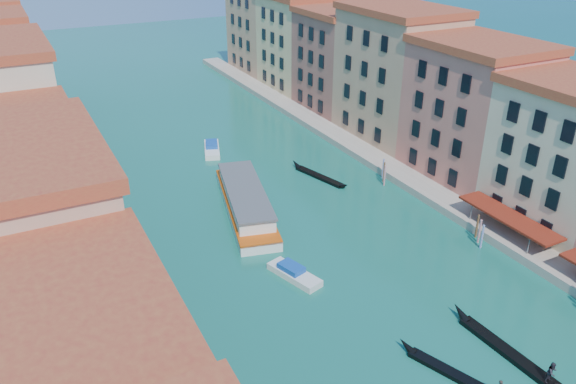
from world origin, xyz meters
The scene contains 10 objects.
left_bank_palazzos centered at (-26.00, 64.68, 9.71)m, with size 12.80×128.40×21.00m.
right_bank_palazzos centered at (30.00, 65.00, 9.75)m, with size 12.80×128.40×21.00m.
quay centered at (22.00, 65.00, 0.50)m, with size 4.00×140.00×1.00m, color #A29583.
mooring_poles_right centered at (19.10, 28.80, 1.30)m, with size 1.44×54.24×3.20m.
vaporetto_far centered at (-1.16, 58.85, 1.38)m, with size 9.37×21.20×3.08m.
gondola_fore centered at (2.62, 25.34, 0.36)m, with size 4.63×10.35×2.15m.
gondola_right centered at (8.32, 25.20, 0.49)m, with size 1.69×12.73×2.54m.
gondola_far centered at (11.79, 63.32, 0.33)m, with size 3.78×11.07×1.60m.
motorboat_mid centered at (-2.48, 43.50, 0.50)m, with size 3.69×6.50×1.28m.
motorboat_far centered at (1.86, 79.16, 0.57)m, with size 4.31×7.36×1.45m.
Camera 1 is at (-24.56, 1.66, 33.12)m, focal length 35.00 mm.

